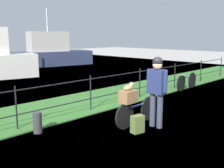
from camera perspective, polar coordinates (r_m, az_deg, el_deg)
ground_plane at (r=6.48m, az=8.80°, el=-9.41°), size 60.00×60.00×0.00m
grass_strip at (r=8.56m, az=-8.31°, el=-4.39°), size 27.00×2.40×0.03m
iron_fence at (r=7.77m, az=-4.54°, el=-1.32°), size 18.04×0.04×1.04m
bicycle_main at (r=6.66m, az=5.21°, el=-5.80°), size 1.57×0.17×0.61m
wooden_crate at (r=6.30m, az=3.41°, el=-2.66°), size 0.40×0.29×0.29m
terrier_dog at (r=6.27m, az=3.58°, el=-0.64°), size 0.32×0.15×0.18m
cyclist_person at (r=6.39m, az=9.44°, el=-0.37°), size 0.27×0.54×1.68m
backpack_on_paving at (r=6.16m, az=5.39°, el=-8.41°), size 0.31×0.23×0.40m
mooring_bollard at (r=6.33m, az=-15.43°, el=-7.87°), size 0.20×0.20×0.47m
bicycle_parked at (r=11.26m, az=15.44°, el=0.58°), size 1.59×0.18×0.64m
moored_boat_mid at (r=19.87m, az=-13.25°, el=6.29°), size 6.40×3.14×3.99m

